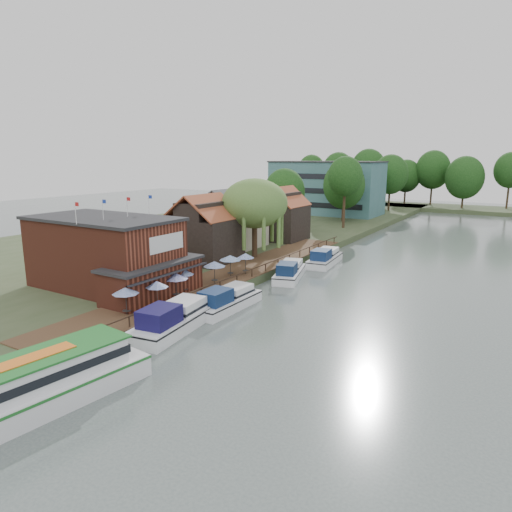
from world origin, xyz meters
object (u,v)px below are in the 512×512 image
Objects in this scene: swan at (117,356)px; pub at (118,254)px; umbrella_3 at (184,281)px; cruiser_1 at (227,297)px; umbrella_5 at (230,266)px; umbrella_4 at (215,272)px; willow at (255,219)px; hotel_block at (326,187)px; cottage_c at (282,213)px; tour_boat at (26,386)px; cottage_b at (229,218)px; umbrella_2 at (176,285)px; umbrella_6 at (246,263)px; umbrella_0 at (126,301)px; umbrella_1 at (157,294)px; cottage_a at (204,228)px; cruiser_3 at (325,256)px; cruiser_0 at (174,316)px; cruiser_2 at (290,269)px.

pub is at bearing 136.55° from swan.
umbrella_3 is 4.74m from cruiser_1.
umbrella_5 reaches higher than swan.
pub reaches higher than umbrella_4.
willow is at bearing 106.72° from umbrella_5.
cottage_c is (8.00, -37.00, -1.90)m from hotel_block.
tour_boat is at bearing -81.26° from swan.
cottage_b is 4.04× the size of umbrella_2.
willow is 9.88m from umbrella_6.
umbrella_5 is 0.17× the size of tour_boat.
umbrella_0 and umbrella_5 have the same top height.
hotel_block reaches higher than umbrella_1.
umbrella_0 is 6.59m from swan.
cottage_a is at bearing 118.42° from umbrella_2.
willow is 4.39× the size of umbrella_1.
umbrella_6 reaches higher than cruiser_3.
cottage_c reaches higher than umbrella_5.
cruiser_0 is (3.05, -1.32, -1.00)m from umbrella_1.
pub is 9.80m from umbrella_4.
umbrella_4 is (6.83, -27.37, -2.96)m from cottage_c.
cottage_a is at bearing 117.73° from tour_boat.
cruiser_0 is at bearing -50.77° from umbrella_2.
pub is at bearing -80.91° from cottage_b.
willow is at bearing -33.69° from cottage_b.
umbrella_6 reaches higher than swan.
umbrella_3 is 0.25× the size of cruiser_3.
cottage_a reaches higher than umbrella_5.
cottage_a reaches higher than umbrella_3.
umbrella_4 is at bearing 88.98° from umbrella_2.
cottage_c is at bearing 66.04° from cottage_b.
willow is (7.50, -5.00, 0.96)m from cottage_b.
cruiser_3 is (4.86, 15.19, -1.13)m from umbrella_5.
hotel_block is 70.64m from cruiser_1.
pub is 15.00m from swan.
cruiser_1 is at bearing -70.62° from cottage_c.
pub is 2.16× the size of cruiser_2.
cottage_c is at bearing 135.75° from cruiser_3.
umbrella_0 and umbrella_6 have the same top height.
pub is 1.92× the size of willow.
umbrella_5 is (10.51, -15.02, -2.96)m from cottage_b.
umbrella_5 is at bearing 88.50° from umbrella_3.
cottage_c is 3.58× the size of umbrella_6.
willow reaches higher than cruiser_2.
cottage_c is at bearing 105.16° from umbrella_5.
willow reaches higher than umbrella_6.
umbrella_2 and umbrella_5 have the same top height.
hotel_block reaches higher than cruiser_2.
umbrella_4 is 0.97× the size of umbrella_5.
cottage_b is at bearing 112.32° from umbrella_1.
umbrella_5 is at bearing -114.87° from umbrella_6.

